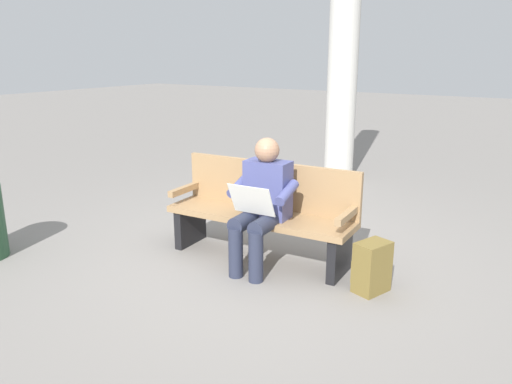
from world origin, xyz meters
The scene contains 5 objects.
ground_plane centered at (0.00, 0.00, 0.00)m, with size 40.00×40.00×0.00m, color gray.
bench_near centered at (0.00, -0.07, 0.46)m, with size 1.82×0.57×0.90m.
person_seated centered at (-0.12, 0.16, 0.63)m, with size 0.59×0.59×1.18m.
backpack centered at (-1.13, 0.09, 0.21)m, with size 0.30×0.33×0.43m.
support_pillar centered at (0.65, -3.38, 2.05)m, with size 0.44×0.44×4.10m, color beige.
Camera 1 is at (-2.34, 3.77, 1.90)m, focal length 35.19 mm.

